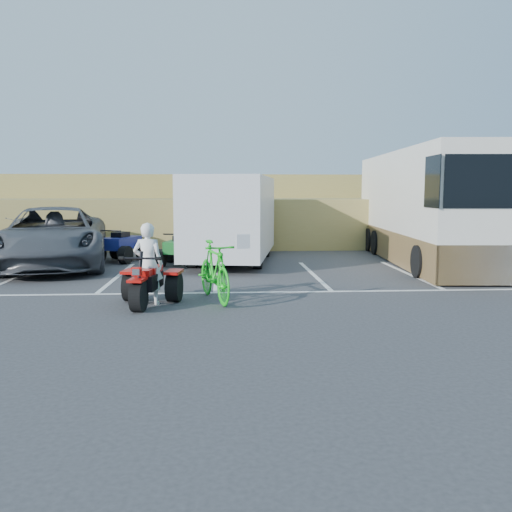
{
  "coord_description": "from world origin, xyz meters",
  "views": [
    {
      "loc": [
        0.17,
        -9.85,
        2.32
      ],
      "look_at": [
        0.85,
        1.13,
        1.0
      ],
      "focal_mm": 38.0,
      "sensor_mm": 36.0,
      "label": 1
    }
  ],
  "objects": [
    {
      "name": "red_trike_atv",
      "position": [
        -1.38,
        1.1,
        0.0
      ],
      "size": [
        1.45,
        1.79,
        1.06
      ],
      "primitive_type": null,
      "rotation": [
        0.0,
        0.0,
        -0.14
      ],
      "color": "#B40E0A",
      "rests_on": "ground"
    },
    {
      "name": "rv_motorhome",
      "position": [
        6.87,
        7.59,
        1.53
      ],
      "size": [
        3.17,
        9.98,
        3.53
      ],
      "rotation": [
        0.0,
        0.0,
        -0.07
      ],
      "color": "silver",
      "rests_on": "ground"
    },
    {
      "name": "quad_atv_blue",
      "position": [
        -3.21,
        8.3,
        0.0
      ],
      "size": [
        1.77,
        2.01,
        1.09
      ],
      "primitive_type": null,
      "rotation": [
        0.0,
        0.0,
        -0.37
      ],
      "color": "navy",
      "rests_on": "ground"
    },
    {
      "name": "rider",
      "position": [
        -1.36,
        1.25,
        0.84
      ],
      "size": [
        0.67,
        0.49,
        1.69
      ],
      "primitive_type": "imported",
      "rotation": [
        0.0,
        0.0,
        3.0
      ],
      "color": "white",
      "rests_on": "ground"
    },
    {
      "name": "parking_stripes",
      "position": [
        0.87,
        4.07,
        0.0
      ],
      "size": [
        28.0,
        5.16,
        0.01
      ],
      "color": "white",
      "rests_on": "ground"
    },
    {
      "name": "grey_pickup",
      "position": [
        -5.03,
        7.08,
        0.92
      ],
      "size": [
        4.29,
        7.09,
        1.84
      ],
      "primitive_type": "imported",
      "rotation": [
        0.0,
        0.0,
        0.2
      ],
      "color": "#47484E",
      "rests_on": "ground"
    },
    {
      "name": "ground",
      "position": [
        0.0,
        0.0,
        0.0
      ],
      "size": [
        100.0,
        100.0,
        0.0
      ],
      "primitive_type": "plane",
      "color": "#323234",
      "rests_on": "ground"
    },
    {
      "name": "green_dirt_bike",
      "position": [
        -0.01,
        1.51,
        0.64
      ],
      "size": [
        1.18,
        2.21,
        1.28
      ],
      "primitive_type": "imported",
      "rotation": [
        0.0,
        0.0,
        0.29
      ],
      "color": "#14BF19",
      "rests_on": "ground"
    },
    {
      "name": "grass_embankment",
      "position": [
        0.0,
        15.48,
        1.42
      ],
      "size": [
        40.0,
        8.5,
        3.1
      ],
      "color": "#998545",
      "rests_on": "ground"
    },
    {
      "name": "quad_atv_green",
      "position": [
        -1.15,
        7.24,
        0.0
      ],
      "size": [
        1.49,
        1.81,
        1.05
      ],
      "primitive_type": null,
      "rotation": [
        0.0,
        0.0,
        -0.2
      ],
      "color": "#145B20",
      "rests_on": "ground"
    },
    {
      "name": "cargo_trailer",
      "position": [
        0.48,
        7.85,
        1.51
      ],
      "size": [
        3.29,
        6.26,
        2.78
      ],
      "rotation": [
        0.0,
        0.0,
        -0.16
      ],
      "color": "silver",
      "rests_on": "ground"
    }
  ]
}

